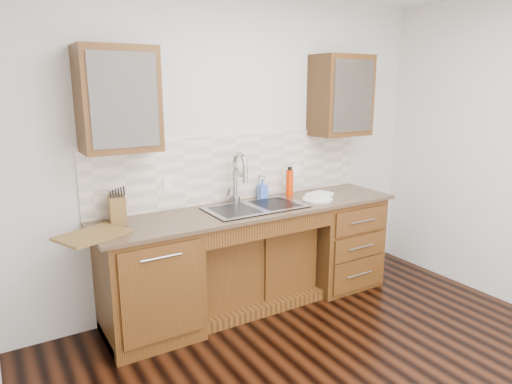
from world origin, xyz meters
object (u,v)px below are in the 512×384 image
knife_block (117,209)px  plate (317,199)px  cutting_board (92,235)px  soap_bottle (262,189)px  water_bottle (290,183)px

knife_block → plate: bearing=-0.1°
knife_block → cutting_board: size_ratio=0.46×
plate → soap_bottle: bearing=141.5°
soap_bottle → water_bottle: water_bottle is taller
soap_bottle → plate: bearing=-36.8°
water_bottle → plate: size_ratio=0.90×
knife_block → cutting_board: 0.35m
water_bottle → cutting_board: size_ratio=0.55×
cutting_board → knife_block: bearing=44.6°
water_bottle → cutting_board: water_bottle is taller
soap_bottle → knife_block: bearing=-175.4°
soap_bottle → water_bottle: bearing=-11.7°
soap_bottle → water_bottle: 0.27m
plate → water_bottle: bearing=118.0°
knife_block → cutting_board: (-0.24, -0.23, -0.09)m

